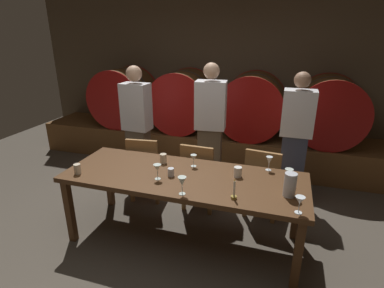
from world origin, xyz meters
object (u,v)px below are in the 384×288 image
(guest_left, at_px, (137,126))
(wine_glass_left, at_px, (194,158))
(wine_glass_right, at_px, (289,173))
(chair_center, at_px, (199,173))
(chair_left, at_px, (146,166))
(guest_right, at_px, (295,139))
(cup_center_right, at_px, (171,172))
(cup_far_right, at_px, (238,172))
(chair_right, at_px, (263,179))
(candle_center, at_px, (234,193))
(guest_center, at_px, (210,131))
(wine_barrel_center_left, at_px, (183,101))
(wine_glass_center_left, at_px, (182,182))
(wine_barrel_center_right, at_px, (252,106))
(pitcher, at_px, (290,185))
(dining_table, at_px, (184,181))
(cup_far_left, at_px, (77,169))
(wine_barrel_far_right, at_px, (329,111))
(wine_barrel_far_left, at_px, (124,97))
(cup_center_left, at_px, (163,159))
(wine_glass_far_left, at_px, (157,168))
(wine_glass_center_right, at_px, (269,161))
(wine_glass_far_right, at_px, (300,201))

(guest_left, distance_m, wine_glass_left, 1.37)
(wine_glass_right, bearing_deg, chair_center, 153.72)
(chair_left, distance_m, guest_right, 1.93)
(guest_right, distance_m, cup_center_right, 1.72)
(cup_far_right, bearing_deg, chair_right, 68.44)
(candle_center, relative_size, cup_far_right, 1.90)
(guest_center, height_order, candle_center, guest_center)
(chair_center, xyz_separation_m, cup_far_right, (0.54, -0.50, 0.33))
(wine_barrel_center_left, distance_m, chair_right, 2.16)
(wine_barrel_center_left, xyz_separation_m, cup_far_right, (1.27, -2.03, -0.20))
(wine_glass_center_left, relative_size, wine_glass_right, 1.11)
(wine_barrel_center_right, xyz_separation_m, guest_center, (-0.40, -1.12, -0.11))
(wine_barrel_center_left, bearing_deg, wine_glass_right, -49.42)
(pitcher, bearing_deg, dining_table, 174.39)
(cup_far_left, bearing_deg, wine_barrel_far_right, 43.75)
(wine_glass_center_left, bearing_deg, chair_right, 58.89)
(wine_barrel_center_right, bearing_deg, wine_barrel_center_left, 180.00)
(wine_glass_left, bearing_deg, cup_far_left, -153.96)
(candle_center, relative_size, pitcher, 0.89)
(guest_left, bearing_deg, cup_far_left, 94.06)
(dining_table, distance_m, cup_center_right, 0.17)
(wine_barrel_far_left, xyz_separation_m, cup_far_left, (0.83, -2.45, -0.20))
(cup_center_left, bearing_deg, wine_barrel_center_right, 69.76)
(chair_right, bearing_deg, wine_glass_left, 40.06)
(wine_glass_right, xyz_separation_m, cup_center_left, (-1.31, 0.09, -0.06))
(wine_barrel_far_left, xyz_separation_m, cup_far_right, (2.39, -2.03, -0.20))
(dining_table, height_order, chair_right, chair_right)
(wine_glass_far_left, bearing_deg, wine_barrel_center_right, 74.94)
(chair_center, height_order, wine_glass_center_left, wine_glass_center_left)
(wine_barrel_far_right, distance_m, wine_glass_center_left, 2.90)
(candle_center, bearing_deg, wine_barrel_center_right, 93.54)
(guest_center, distance_m, wine_glass_left, 0.81)
(chair_right, xyz_separation_m, candle_center, (-0.18, -1.00, 0.33))
(wine_barrel_center_left, relative_size, wine_barrel_far_right, 1.00)
(wine_glass_center_left, distance_m, wine_glass_right, 1.02)
(wine_barrel_far_left, height_order, wine_glass_left, wine_barrel_far_left)
(cup_center_left, bearing_deg, chair_center, 54.68)
(dining_table, height_order, chair_left, chair_left)
(wine_barrel_far_right, height_order, wine_glass_far_left, wine_barrel_far_right)
(wine_glass_far_left, relative_size, wine_glass_center_left, 0.92)
(wine_barrel_far_left, height_order, chair_center, wine_barrel_far_left)
(wine_glass_far_left, distance_m, wine_glass_center_right, 1.15)
(guest_right, bearing_deg, wine_barrel_center_right, -55.54)
(candle_center, xyz_separation_m, wine_glass_far_left, (-0.78, 0.14, 0.07))
(guest_right, distance_m, cup_center_left, 1.69)
(wine_barrel_center_left, height_order, chair_left, wine_barrel_center_left)
(dining_table, height_order, cup_center_right, cup_center_right)
(dining_table, bearing_deg, cup_center_right, -156.76)
(guest_center, xyz_separation_m, wine_glass_far_right, (1.08, -1.40, -0.04))
(dining_table, distance_m, wine_glass_left, 0.29)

